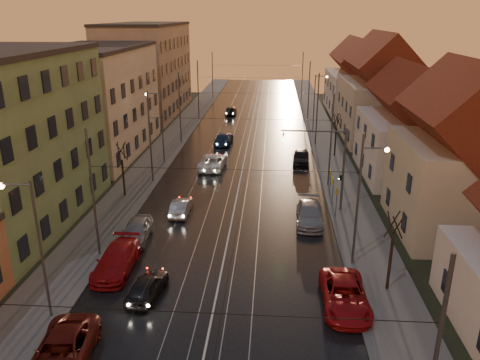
% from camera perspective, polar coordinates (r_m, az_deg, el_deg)
% --- Properties ---
extents(ground, '(160.00, 160.00, 0.00)m').
position_cam_1_polar(ground, '(24.81, -4.25, -19.94)').
color(ground, black).
rests_on(ground, ground).
extents(road, '(16.00, 120.00, 0.04)m').
position_cam_1_polar(road, '(61.04, 0.99, 4.67)').
color(road, black).
rests_on(road, ground).
extents(sidewalk_left, '(4.00, 120.00, 0.15)m').
position_cam_1_polar(sidewalk_left, '(62.33, -8.26, 4.84)').
color(sidewalk_left, '#4C4C4C').
rests_on(sidewalk_left, ground).
extents(sidewalk_right, '(4.00, 120.00, 0.15)m').
position_cam_1_polar(sidewalk_right, '(61.35, 10.39, 4.48)').
color(sidewalk_right, '#4C4C4C').
rests_on(sidewalk_right, ground).
extents(tram_rail_0, '(0.06, 120.00, 0.03)m').
position_cam_1_polar(tram_rail_0, '(61.18, -1.07, 4.74)').
color(tram_rail_0, gray).
rests_on(tram_rail_0, road).
extents(tram_rail_1, '(0.06, 120.00, 0.03)m').
position_cam_1_polar(tram_rail_1, '(61.08, 0.27, 4.72)').
color(tram_rail_1, gray).
rests_on(tram_rail_1, road).
extents(tram_rail_2, '(0.06, 120.00, 0.03)m').
position_cam_1_polar(tram_rail_2, '(61.00, 1.72, 4.69)').
color(tram_rail_2, gray).
rests_on(tram_rail_2, road).
extents(tram_rail_3, '(0.06, 120.00, 0.03)m').
position_cam_1_polar(tram_rail_3, '(60.96, 3.06, 4.66)').
color(tram_rail_3, gray).
rests_on(tram_rail_3, road).
extents(apartment_left_1, '(10.00, 18.00, 13.00)m').
position_cam_1_polar(apartment_left_1, '(39.88, -27.24, 3.98)').
color(apartment_left_1, '#5F7D4F').
rests_on(apartment_left_1, ground).
extents(apartment_left_2, '(10.00, 20.00, 12.00)m').
position_cam_1_polar(apartment_left_2, '(57.58, -17.20, 9.00)').
color(apartment_left_2, beige).
rests_on(apartment_left_2, ground).
extents(apartment_left_3, '(10.00, 24.00, 14.00)m').
position_cam_1_polar(apartment_left_3, '(80.07, -11.20, 12.99)').
color(apartment_left_3, '#90795D').
rests_on(apartment_left_3, ground).
extents(house_right_1, '(8.67, 10.20, 10.80)m').
position_cam_1_polar(house_right_1, '(38.08, 25.31, 1.96)').
color(house_right_1, '#C2B795').
rests_on(house_right_1, ground).
extents(house_right_2, '(9.18, 12.24, 9.20)m').
position_cam_1_polar(house_right_2, '(50.18, 20.12, 5.61)').
color(house_right_2, silver).
rests_on(house_right_2, ground).
extents(house_right_3, '(9.18, 14.28, 11.50)m').
position_cam_1_polar(house_right_3, '(64.23, 16.74, 9.89)').
color(house_right_3, '#C2B795').
rests_on(house_right_3, ground).
extents(house_right_4, '(9.18, 16.32, 10.00)m').
position_cam_1_polar(house_right_4, '(81.81, 14.06, 11.53)').
color(house_right_4, silver).
rests_on(house_right_4, ground).
extents(catenary_pole_l_1, '(0.16, 0.16, 9.00)m').
position_cam_1_polar(catenary_pole_l_1, '(32.27, -17.47, -1.78)').
color(catenary_pole_l_1, '#595B60').
rests_on(catenary_pole_l_1, ground).
extents(catenary_pole_r_1, '(0.16, 0.16, 9.00)m').
position_cam_1_polar(catenary_pole_r_1, '(30.60, 14.16, -2.63)').
color(catenary_pole_r_1, '#595B60').
rests_on(catenary_pole_r_1, ground).
extents(catenary_pole_l_2, '(0.16, 0.16, 9.00)m').
position_cam_1_polar(catenary_pole_l_2, '(45.86, -10.90, 5.04)').
color(catenary_pole_l_2, '#595B60').
rests_on(catenary_pole_l_2, ground).
extents(catenary_pole_r_2, '(0.16, 0.16, 9.00)m').
position_cam_1_polar(catenary_pole_r_2, '(44.70, 11.02, 4.65)').
color(catenary_pole_r_2, '#595B60').
rests_on(catenary_pole_r_2, ground).
extents(catenary_pole_l_3, '(0.16, 0.16, 9.00)m').
position_cam_1_polar(catenary_pole_l_3, '(60.12, -7.34, 8.67)').
color(catenary_pole_l_3, '#595B60').
rests_on(catenary_pole_l_3, ground).
extents(catenary_pole_r_3, '(0.16, 0.16, 9.00)m').
position_cam_1_polar(catenary_pole_r_3, '(59.24, 9.39, 8.40)').
color(catenary_pole_r_3, '#595B60').
rests_on(catenary_pole_r_3, ground).
extents(catenary_pole_l_4, '(0.16, 0.16, 9.00)m').
position_cam_1_polar(catenary_pole_l_4, '(74.68, -5.13, 10.88)').
color(catenary_pole_l_4, '#595B60').
rests_on(catenary_pole_l_4, ground).
extents(catenary_pole_r_4, '(0.16, 0.16, 9.00)m').
position_cam_1_polar(catenary_pole_r_4, '(73.97, 8.39, 10.67)').
color(catenary_pole_r_4, '#595B60').
rests_on(catenary_pole_r_4, ground).
extents(catenary_pole_l_5, '(0.16, 0.16, 9.00)m').
position_cam_1_polar(catenary_pole_l_5, '(92.33, -3.37, 12.59)').
color(catenary_pole_l_5, '#595B60').
rests_on(catenary_pole_l_5, ground).
extents(catenary_pole_r_5, '(0.16, 0.16, 9.00)m').
position_cam_1_polar(catenary_pole_r_5, '(91.76, 7.60, 12.42)').
color(catenary_pole_r_5, '#595B60').
rests_on(catenary_pole_r_5, ground).
extents(street_lamp_0, '(1.75, 0.32, 8.00)m').
position_cam_1_polar(street_lamp_0, '(26.52, -23.90, -6.45)').
color(street_lamp_0, '#595B60').
rests_on(street_lamp_0, ground).
extents(street_lamp_1, '(1.75, 0.32, 8.00)m').
position_cam_1_polar(street_lamp_1, '(31.47, 14.82, -1.31)').
color(street_lamp_1, '#595B60').
rests_on(street_lamp_1, ground).
extents(street_lamp_2, '(1.75, 0.32, 8.00)m').
position_cam_1_polar(street_lamp_2, '(51.55, -9.82, 7.15)').
color(street_lamp_2, '#595B60').
rests_on(street_lamp_2, ground).
extents(street_lamp_3, '(1.75, 0.32, 8.00)m').
position_cam_1_polar(street_lamp_3, '(66.08, 9.33, 9.90)').
color(street_lamp_3, '#595B60').
rests_on(street_lamp_3, ground).
extents(traffic_light_mast, '(5.30, 0.32, 7.20)m').
position_cam_1_polar(traffic_light_mast, '(38.87, 11.13, 2.54)').
color(traffic_light_mast, '#595B60').
rests_on(traffic_light_mast, ground).
extents(bare_tree_0, '(1.09, 1.09, 5.11)m').
position_cam_1_polar(bare_tree_0, '(43.19, -14.09, 1.10)').
color(bare_tree_0, black).
rests_on(bare_tree_0, ground).
extents(bare_tree_1, '(1.09, 1.09, 5.11)m').
position_cam_1_polar(bare_tree_1, '(29.12, 17.93, -8.58)').
color(bare_tree_1, black).
rests_on(bare_tree_1, ground).
extents(bare_tree_2, '(1.09, 1.09, 5.11)m').
position_cam_1_polar(bare_tree_2, '(55.03, 11.59, 5.26)').
color(bare_tree_2, black).
rests_on(bare_tree_2, ground).
extents(driving_car_0, '(2.08, 4.11, 1.34)m').
position_cam_1_polar(driving_car_0, '(28.68, -11.26, -12.59)').
color(driving_car_0, black).
rests_on(driving_car_0, ground).
extents(driving_car_1, '(1.38, 3.90, 1.28)m').
position_cam_1_polar(driving_car_1, '(39.15, -7.21, -3.28)').
color(driving_car_1, '#A0A1A6').
rests_on(driving_car_1, ground).
extents(driving_car_2, '(2.76, 5.68, 1.56)m').
position_cam_1_polar(driving_car_2, '(50.35, -3.36, 2.27)').
color(driving_car_2, silver).
rests_on(driving_car_2, ground).
extents(driving_car_3, '(2.26, 5.25, 1.51)m').
position_cam_1_polar(driving_car_3, '(59.88, -2.02, 5.10)').
color(driving_car_3, navy).
rests_on(driving_car_3, ground).
extents(driving_car_4, '(1.74, 4.29, 1.46)m').
position_cam_1_polar(driving_car_4, '(77.66, -1.13, 8.46)').
color(driving_car_4, black).
rests_on(driving_car_4, ground).
extents(parked_left_1, '(3.01, 5.70, 1.53)m').
position_cam_1_polar(parked_left_1, '(24.86, -20.91, -19.06)').
color(parked_left_1, '#54120E').
rests_on(parked_left_1, ground).
extents(parked_left_2, '(2.21, 5.37, 1.55)m').
position_cam_1_polar(parked_left_2, '(31.59, -14.84, -9.45)').
color(parked_left_2, '#A71015').
rests_on(parked_left_2, ground).
extents(parked_left_3, '(2.01, 4.58, 1.53)m').
position_cam_1_polar(parked_left_3, '(35.35, -12.50, -6.00)').
color(parked_left_3, '#949599').
rests_on(parked_left_3, ground).
extents(parked_right_0, '(2.51, 5.43, 1.51)m').
position_cam_1_polar(parked_right_0, '(27.87, 12.64, -13.54)').
color(parked_right_0, '#A81015').
rests_on(parked_right_0, ground).
extents(parked_right_1, '(2.33, 5.29, 1.51)m').
position_cam_1_polar(parked_right_1, '(37.62, 8.47, -4.13)').
color(parked_right_1, '#9F9FA4').
rests_on(parked_right_1, ground).
extents(parked_right_2, '(2.04, 4.51, 1.50)m').
position_cam_1_polar(parked_right_2, '(52.42, 7.45, 2.81)').
color(parked_right_2, black).
rests_on(parked_right_2, ground).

